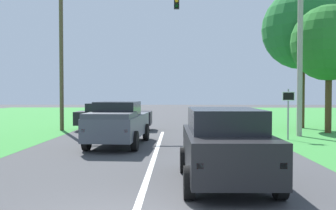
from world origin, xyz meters
The scene contains 9 objects.
ground_plane centered at (0.00, 9.00, 0.00)m, with size 120.00×120.00×0.00m, color #424244.
red_suv_near centered at (1.99, 3.26, 0.99)m, with size 2.22×4.51×1.87m.
pickup_truck_lead centered at (-1.71, 10.16, 0.99)m, with size 2.36×5.60×1.90m.
traffic_light centered at (-4.29, 16.88, 5.85)m, with size 7.89×0.40×8.93m.
keep_moving_sign centered at (6.22, 12.36, 1.58)m, with size 0.60×0.09×2.47m.
oak_tree_right centered at (8.95, 18.74, 6.39)m, with size 5.19×5.19×9.00m.
crossing_suv_far centered at (-3.08, 17.14, 0.88)m, with size 4.60×2.20×1.65m.
utility_pole_right centered at (7.27, 13.98, 4.29)m, with size 0.28×0.28×8.59m, color #9E998E.
extra_tree_1 centered at (9.45, 15.67, 5.09)m, with size 4.28×4.28×7.25m.
Camera 1 is at (0.76, -6.34, 2.27)m, focal length 41.10 mm.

